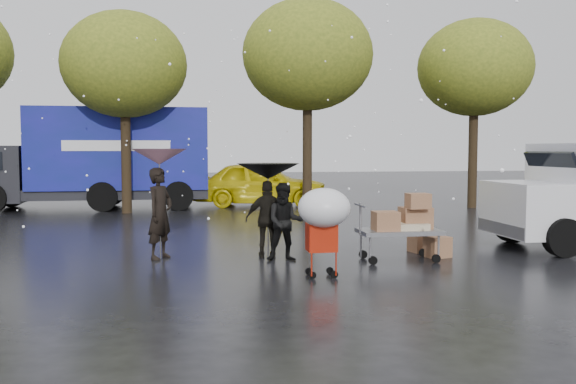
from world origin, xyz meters
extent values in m
plane|color=black|center=(0.00, 0.00, 0.00)|extent=(90.00, 90.00, 0.00)
imported|color=black|center=(-2.00, 1.32, 0.87)|extent=(0.69, 0.76, 1.73)
imported|color=black|center=(0.31, 0.73, 0.73)|extent=(0.76, 0.61, 1.46)
imported|color=black|center=(0.04, 1.15, 0.74)|extent=(0.89, 0.43, 1.48)
cylinder|color=#4C4C4C|center=(-2.00, 1.32, 0.97)|extent=(0.02, 0.02, 1.94)
cone|color=#D15684|center=(-2.00, 1.32, 1.94)|extent=(1.04, 1.04, 0.30)
sphere|color=#4C4C4C|center=(-2.00, 1.32, 1.97)|extent=(0.06, 0.06, 0.06)
cylinder|color=#4C4C4C|center=(0.04, 1.15, 0.83)|extent=(0.02, 0.02, 1.66)
cone|color=black|center=(0.04, 1.15, 1.66)|extent=(1.20, 1.20, 0.30)
sphere|color=#4C4C4C|center=(0.04, 1.15, 1.69)|extent=(0.06, 0.06, 0.06)
cube|color=slate|center=(2.40, 0.39, 0.55)|extent=(1.50, 0.80, 0.08)
cylinder|color=slate|center=(1.65, 0.39, 0.80)|extent=(0.04, 0.04, 0.60)
cube|color=brown|center=(2.75, 0.49, 0.79)|extent=(0.55, 0.45, 0.40)
cube|color=brown|center=(2.10, 0.29, 0.77)|extent=(0.45, 0.40, 0.35)
cube|color=brown|center=(2.70, 0.24, 1.13)|extent=(0.40, 0.35, 0.28)
cube|color=tan|center=(2.45, 0.39, 0.65)|extent=(0.90, 0.55, 0.12)
cylinder|color=black|center=(1.80, 0.07, 0.08)|extent=(0.16, 0.05, 0.16)
cylinder|color=black|center=(1.80, 0.71, 0.08)|extent=(0.16, 0.05, 0.16)
cylinder|color=black|center=(3.00, 0.07, 0.08)|extent=(0.16, 0.05, 0.16)
cylinder|color=black|center=(3.00, 0.71, 0.08)|extent=(0.16, 0.05, 0.16)
cube|color=#AB1D09|center=(0.67, -0.77, 0.65)|extent=(0.47, 0.41, 0.45)
cylinder|color=#AB1D09|center=(0.67, -0.96, 1.02)|extent=(0.42, 0.02, 0.02)
cylinder|color=#4C4C4C|center=(0.67, -0.96, 0.95)|extent=(0.02, 0.02, 0.60)
ellipsoid|color=white|center=(0.67, -0.96, 1.15)|extent=(0.84, 0.84, 0.63)
cylinder|color=black|center=(0.49, -0.93, 0.06)|extent=(0.12, 0.04, 0.12)
cylinder|color=black|center=(0.49, -0.61, 0.06)|extent=(0.12, 0.04, 0.12)
cylinder|color=black|center=(0.85, -0.93, 0.06)|extent=(0.12, 0.04, 0.12)
cylinder|color=black|center=(0.85, -0.61, 0.06)|extent=(0.12, 0.04, 0.12)
cube|color=white|center=(5.47, 1.22, 0.85)|extent=(1.20, 1.95, 1.10)
cube|color=black|center=(6.02, 1.22, 1.70)|extent=(0.37, 1.70, 0.67)
cube|color=slate|center=(4.92, 1.22, 0.45)|extent=(0.12, 1.90, 0.25)
cylinder|color=black|center=(5.67, 0.27, 0.38)|extent=(0.76, 0.28, 0.76)
cylinder|color=black|center=(5.67, 2.17, 0.38)|extent=(0.76, 0.28, 0.76)
cube|color=navy|center=(-3.85, 11.74, 2.10)|extent=(6.00, 2.50, 2.80)
cube|color=black|center=(-4.85, 11.74, 0.55)|extent=(8.00, 2.30, 0.35)
cube|color=white|center=(-3.85, 10.48, 2.20)|extent=(3.50, 0.03, 0.35)
cylinder|color=black|center=(-7.85, 12.89, 0.50)|extent=(1.00, 0.30, 1.00)
cylinder|color=black|center=(-1.85, 10.59, 0.50)|extent=(1.00, 0.30, 1.00)
cylinder|color=black|center=(-1.85, 12.89, 0.50)|extent=(1.00, 0.30, 1.00)
cube|color=brown|center=(3.26, 0.63, 0.20)|extent=(0.53, 0.47, 0.40)
cube|color=brown|center=(3.21, 1.28, 0.19)|extent=(0.56, 0.48, 0.38)
imported|color=yellow|center=(1.10, 11.73, 0.82)|extent=(5.10, 2.77, 1.65)
cylinder|color=black|center=(-3.50, 10.00, 2.24)|extent=(0.32, 0.32, 4.48)
ellipsoid|color=#4B5C1A|center=(-3.50, 10.00, 4.80)|extent=(4.00, 4.00, 3.40)
cylinder|color=black|center=(2.50, 10.00, 2.45)|extent=(0.32, 0.32, 4.90)
ellipsoid|color=#4B5C1A|center=(2.50, 10.00, 5.25)|extent=(4.40, 4.40, 3.74)
cylinder|color=black|center=(8.50, 10.00, 2.31)|extent=(0.32, 0.32, 4.62)
ellipsoid|color=#4B5C1A|center=(8.50, 10.00, 4.95)|extent=(4.00, 4.00, 3.40)
camera|label=1|loc=(-1.41, -10.39, 2.07)|focal=38.00mm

